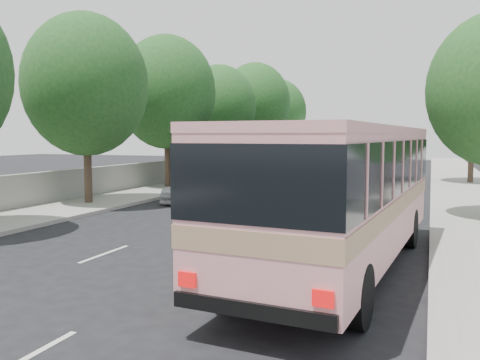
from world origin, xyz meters
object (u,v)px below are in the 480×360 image
at_px(pink_taxi, 249,203).
at_px(white_pickup, 196,187).
at_px(pink_bus, 343,181).
at_px(tour_coach_front, 258,151).
at_px(tour_coach_rear, 315,149).

distance_m(pink_taxi, white_pickup, 6.54).
distance_m(pink_bus, tour_coach_front, 22.14).
distance_m(pink_bus, pink_taxi, 7.48).
xyz_separation_m(pink_taxi, tour_coach_rear, (-4.51, 32.49, 1.23)).
bearing_deg(tour_coach_front, pink_bus, -66.21).
bearing_deg(pink_bus, white_pickup, 135.14).
xyz_separation_m(tour_coach_front, tour_coach_rear, (0.00, 18.06, -0.34)).
height_order(pink_bus, tour_coach_front, tour_coach_front).
bearing_deg(tour_coach_rear, pink_taxi, -83.89).
height_order(pink_bus, white_pickup, pink_bus).
bearing_deg(pink_taxi, white_pickup, 131.19).
height_order(white_pickup, tour_coach_rear, tour_coach_rear).
bearing_deg(tour_coach_front, white_pickup, -90.20).
height_order(white_pickup, tour_coach_front, tour_coach_front).
bearing_deg(pink_taxi, tour_coach_front, 104.99).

